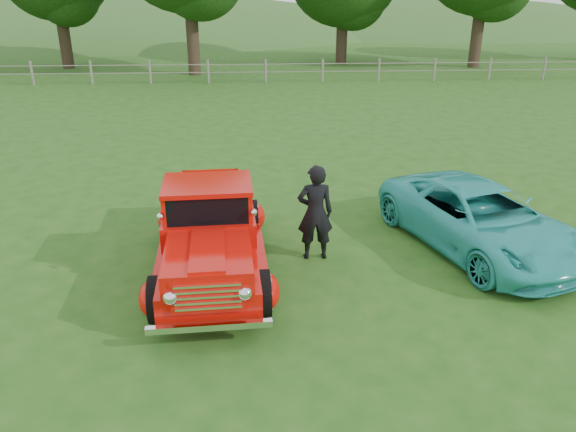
{
  "coord_description": "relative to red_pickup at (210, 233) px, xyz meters",
  "views": [
    {
      "loc": [
        -0.54,
        -8.06,
        4.98
      ],
      "look_at": [
        -0.01,
        1.2,
        1.08
      ],
      "focal_mm": 35.0,
      "sensor_mm": 36.0,
      "label": 1
    }
  ],
  "objects": [
    {
      "name": "ground",
      "position": [
        1.42,
        -1.18,
        -0.8
      ],
      "size": [
        140.0,
        140.0,
        0.0
      ],
      "primitive_type": "plane",
      "color": "#1E4D14",
      "rests_on": "ground"
    },
    {
      "name": "distant_hills",
      "position": [
        -2.67,
        58.28,
        -5.34
      ],
      "size": [
        116.0,
        60.0,
        18.0
      ],
      "color": "#305920",
      "rests_on": "ground"
    },
    {
      "name": "man",
      "position": [
        1.95,
        0.5,
        0.14
      ],
      "size": [
        0.7,
        0.47,
        1.87
      ],
      "primitive_type": "imported",
      "rotation": [
        0.0,
        0.0,
        3.17
      ],
      "color": "black",
      "rests_on": "ground"
    },
    {
      "name": "red_pickup",
      "position": [
        0.0,
        0.0,
        0.0
      ],
      "size": [
        2.44,
        5.08,
        1.78
      ],
      "rotation": [
        0.0,
        0.0,
        0.06
      ],
      "color": "black",
      "rests_on": "ground"
    },
    {
      "name": "teal_sedan",
      "position": [
        5.23,
        0.7,
        -0.15
      ],
      "size": [
        3.52,
        5.1,
        1.29
      ],
      "primitive_type": "imported",
      "rotation": [
        0.0,
        0.0,
        0.32
      ],
      "color": "#2CB0A7",
      "rests_on": "ground"
    },
    {
      "name": "fence_line",
      "position": [
        1.42,
        20.82,
        -0.19
      ],
      "size": [
        48.0,
        0.12,
        1.2
      ],
      "color": "slate",
      "rests_on": "ground"
    }
  ]
}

